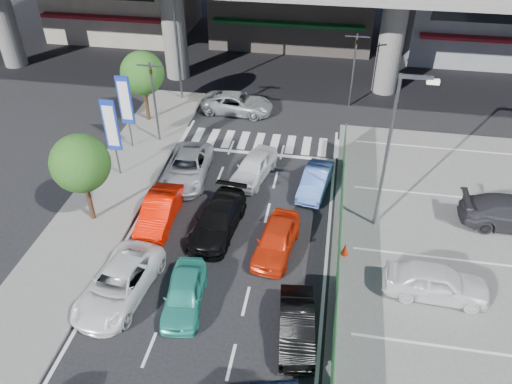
% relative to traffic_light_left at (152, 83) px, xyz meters
% --- Properties ---
extents(ground, '(120.00, 120.00, 0.00)m').
position_rel_traffic_light_left_xyz_m(ground, '(6.20, -12.00, -3.94)').
color(ground, black).
rests_on(ground, ground).
extents(parking_lot, '(12.00, 28.00, 0.06)m').
position_rel_traffic_light_left_xyz_m(parking_lot, '(17.20, -10.00, -3.91)').
color(parking_lot, '#5C5C59').
rests_on(parking_lot, ground).
extents(sidewalk_left, '(4.00, 30.00, 0.12)m').
position_rel_traffic_light_left_xyz_m(sidewalk_left, '(-0.80, -8.00, -3.88)').
color(sidewalk_left, '#5C5C59').
rests_on(sidewalk_left, ground).
extents(fence_run, '(0.16, 22.00, 1.80)m').
position_rel_traffic_light_left_xyz_m(fence_run, '(11.50, -11.00, -3.04)').
color(fence_run, '#1F5A29').
rests_on(fence_run, ground).
extents(traffic_light_left, '(1.60, 1.24, 5.20)m').
position_rel_traffic_light_left_xyz_m(traffic_light_left, '(0.00, 0.00, 0.00)').
color(traffic_light_left, '#595B60').
rests_on(traffic_light_left, ground).
extents(traffic_light_right, '(1.60, 1.24, 5.20)m').
position_rel_traffic_light_left_xyz_m(traffic_light_right, '(11.70, 7.00, 0.00)').
color(traffic_light_right, '#595B60').
rests_on(traffic_light_right, ground).
extents(street_lamp_right, '(1.65, 0.22, 8.00)m').
position_rel_traffic_light_left_xyz_m(street_lamp_right, '(13.37, -6.00, 0.83)').
color(street_lamp_right, '#595B60').
rests_on(street_lamp_right, ground).
extents(street_lamp_left, '(1.65, 0.22, 8.00)m').
position_rel_traffic_light_left_xyz_m(street_lamp_left, '(-0.13, 6.00, 0.83)').
color(street_lamp_left, '#595B60').
rests_on(street_lamp_left, ground).
extents(signboard_near, '(0.80, 0.14, 4.70)m').
position_rel_traffic_light_left_xyz_m(signboard_near, '(-1.00, -4.01, -0.87)').
color(signboard_near, '#595B60').
rests_on(signboard_near, ground).
extents(signboard_far, '(0.80, 0.14, 4.70)m').
position_rel_traffic_light_left_xyz_m(signboard_far, '(-1.40, -1.01, -0.87)').
color(signboard_far, '#595B60').
rests_on(signboard_far, ground).
extents(tree_near, '(2.80, 2.80, 4.80)m').
position_rel_traffic_light_left_xyz_m(tree_near, '(-0.80, -8.00, -0.55)').
color(tree_near, '#382314').
rests_on(tree_near, ground).
extents(tree_far, '(2.80, 2.80, 4.80)m').
position_rel_traffic_light_left_xyz_m(tree_far, '(-1.60, 2.50, -0.55)').
color(tree_far, '#382314').
rests_on(tree_far, ground).
extents(sedan_white_mid_left, '(2.85, 5.20, 1.38)m').
position_rel_traffic_light_left_xyz_m(sedan_white_mid_left, '(2.50, -12.57, -3.25)').
color(sedan_white_mid_left, white).
rests_on(sedan_white_mid_left, ground).
extents(taxi_teal_mid, '(1.95, 3.96, 1.30)m').
position_rel_traffic_light_left_xyz_m(taxi_teal_mid, '(5.34, -12.59, -3.29)').
color(taxi_teal_mid, teal).
rests_on(taxi_teal_mid, ground).
extents(hatch_black_mid_right, '(1.76, 3.95, 1.26)m').
position_rel_traffic_light_left_xyz_m(hatch_black_mid_right, '(10.06, -13.41, -3.31)').
color(hatch_black_mid_right, black).
rests_on(hatch_black_mid_right, ground).
extents(taxi_orange_left, '(1.58, 4.23, 1.38)m').
position_rel_traffic_light_left_xyz_m(taxi_orange_left, '(2.61, -7.64, -3.25)').
color(taxi_orange_left, '#F61200').
rests_on(taxi_orange_left, ground).
extents(sedan_black_mid, '(2.39, 4.92, 1.38)m').
position_rel_traffic_light_left_xyz_m(sedan_black_mid, '(5.62, -7.74, -3.25)').
color(sedan_black_mid, black).
rests_on(sedan_black_mid, ground).
extents(taxi_orange_right, '(2.12, 4.22, 1.38)m').
position_rel_traffic_light_left_xyz_m(taxi_orange_right, '(8.63, -8.72, -3.25)').
color(taxi_orange_right, red).
rests_on(taxi_orange_right, ground).
extents(wagon_silver_front_left, '(2.62, 5.11, 1.38)m').
position_rel_traffic_light_left_xyz_m(wagon_silver_front_left, '(2.89, -3.60, -3.25)').
color(wagon_silver_front_left, '#B0B2B8').
rests_on(wagon_silver_front_left, ground).
extents(sedan_white_front_mid, '(2.54, 4.32, 1.38)m').
position_rel_traffic_light_left_xyz_m(sedan_white_front_mid, '(6.55, -2.90, -3.25)').
color(sedan_white_front_mid, white).
rests_on(sedan_white_front_mid, ground).
extents(kei_truck_front_right, '(1.86, 3.88, 1.23)m').
position_rel_traffic_light_left_xyz_m(kei_truck_front_right, '(10.05, -3.59, -3.32)').
color(kei_truck_front_right, '#4A6DC1').
rests_on(kei_truck_front_right, ground).
extents(crossing_wagon_silver, '(5.02, 2.56, 1.36)m').
position_rel_traffic_light_left_xyz_m(crossing_wagon_silver, '(4.07, 4.71, -3.26)').
color(crossing_wagon_silver, '#9C9FA3').
rests_on(crossing_wagon_silver, ground).
extents(parked_sedan_white, '(4.40, 1.93, 1.47)m').
position_rel_traffic_light_left_xyz_m(parked_sedan_white, '(15.59, -10.32, -3.14)').
color(parked_sedan_white, white).
rests_on(parked_sedan_white, parking_lot).
extents(traffic_cone, '(0.36, 0.36, 0.65)m').
position_rel_traffic_light_left_xyz_m(traffic_cone, '(11.80, -8.50, -3.55)').
color(traffic_cone, red).
rests_on(traffic_cone, parking_lot).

